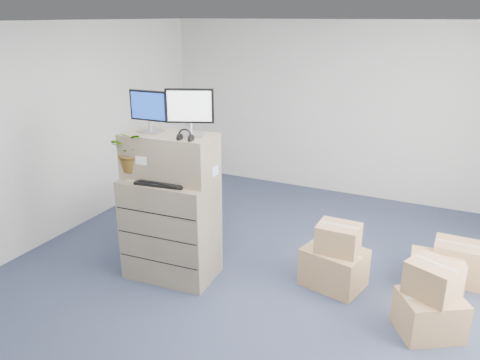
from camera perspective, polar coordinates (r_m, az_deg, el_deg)
name	(u,v)px	position (r m, az deg, el deg)	size (l,w,h in m)	color
ground	(253,295)	(5.21, 1.55, -13.84)	(7.00, 7.00, 0.00)	#29324B
wall_back	(342,110)	(7.83, 12.29, 8.30)	(6.00, 0.02, 2.80)	beige
filing_cabinet_lower	(171,228)	(5.37, -8.42, -5.84)	(1.00, 0.61, 1.17)	gray
filing_cabinet_upper	(170,156)	(5.12, -8.56, 2.87)	(1.00, 0.50, 0.50)	gray
monitor_left	(149,109)	(5.11, -11.05, 8.50)	(0.45, 0.18, 0.45)	#99999E
monitor_right	(190,110)	(4.88, -6.15, 8.53)	(0.48, 0.28, 0.49)	#99999E
headphones	(185,136)	(4.75, -6.71, 5.32)	(0.16, 0.16, 0.02)	black
keyboard	(162,183)	(5.02, -9.49, -0.34)	(0.55, 0.23, 0.03)	black
mouse	(191,186)	(4.88, -6.00, -0.72)	(0.10, 0.07, 0.04)	silver
water_bottle	(177,167)	(5.10, -7.74, 1.63)	(0.08, 0.08, 0.29)	#989CA1
phone_dock	(172,173)	(5.20, -8.29, 0.81)	(0.07, 0.06, 0.14)	silver
external_drive	(202,177)	(5.08, -4.64, 0.36)	(0.24, 0.18, 0.07)	black
tissue_box	(204,169)	(5.05, -4.35, 1.30)	(0.27, 0.14, 0.10)	#3E80D4
potted_plant	(133,157)	(5.18, -12.92, 2.78)	(0.47, 0.51, 0.44)	#ABC69F
office_chair	(185,207)	(6.36, -6.73, -3.24)	(0.82, 0.76, 0.84)	slate
cardboard_boxes	(406,274)	(5.35, 19.57, -10.70)	(1.98, 1.69, 0.75)	#A3774E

